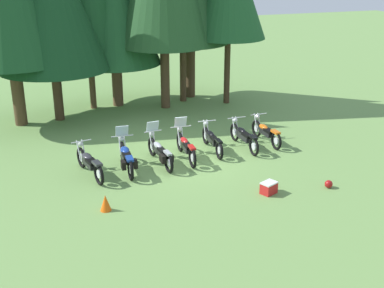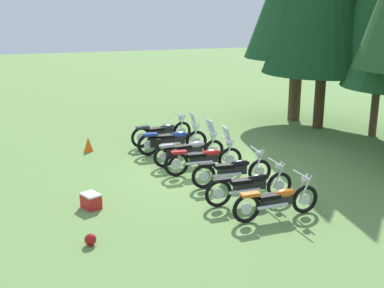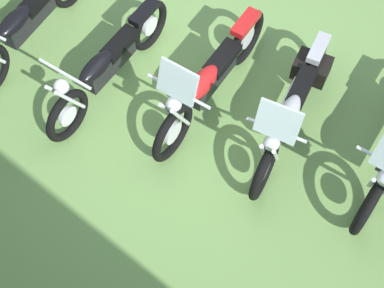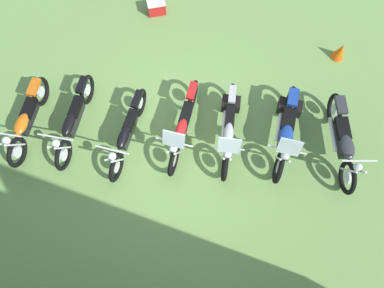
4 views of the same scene
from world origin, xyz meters
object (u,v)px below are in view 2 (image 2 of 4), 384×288
Objects in this scene: motorcycle_5 at (250,185)px; traffic_cone at (88,144)px; motorcycle_6 at (277,200)px; dropped_helmet at (90,240)px; motorcycle_3 at (205,158)px; picnic_cooler at (91,201)px; motorcycle_2 at (189,150)px; motorcycle_1 at (172,140)px; motorcycle_0 at (162,132)px; motorcycle_4 at (233,170)px.

traffic_cone is (-5.82, -3.24, -0.22)m from motorcycle_5.
dropped_helmet is at bearing 177.83° from motorcycle_6.
motorcycle_5 is at bearing 29.14° from traffic_cone.
motorcycle_3 reaches higher than picnic_cooler.
motorcycle_2 is 4.48m from motorcycle_6.
motorcycle_0 is at bearing 92.87° from motorcycle_1.
motorcycle_3 is at bearing 96.42° from motorcycle_6.
motorcycle_1 is 1.01× the size of motorcycle_2.
motorcycle_5 is 4.22m from dropped_helmet.
motorcycle_4 is (3.38, 0.73, -0.05)m from motorcycle_1.
motorcycle_6 is (2.28, 0.12, 0.00)m from motorcycle_4.
motorcycle_1 is 1.00× the size of motorcycle_3.
motorcycle_2 is 9.42× the size of dropped_helmet.
motorcycle_3 is at bearing 111.91° from motorcycle_4.
motorcycle_6 is (4.43, 0.68, -0.02)m from motorcycle_2.
motorcycle_0 is 1.23m from motorcycle_1.
motorcycle_2 is 0.99× the size of motorcycle_3.
motorcycle_1 is at bearing 65.25° from traffic_cone.
motorcycle_3 reaches higher than dropped_helmet.
motorcycle_1 reaches higher than traffic_cone.
motorcycle_3 is 4.93× the size of traffic_cone.
motorcycle_3 is 1.03× the size of motorcycle_4.
motorcycle_5 is (3.40, 0.49, -0.00)m from motorcycle_2.
motorcycle_3 reaches higher than motorcycle_6.
motorcycle_0 is 5.86m from picnic_cooler.
motorcycle_3 reaches higher than motorcycle_0.
motorcycle_0 is at bearing 153.49° from dropped_helmet.
motorcycle_1 is at bearing 105.61° from motorcycle_4.
motorcycle_5 is at bearing -85.99° from motorcycle_2.
motorcycle_3 is 4.50m from traffic_cone.
motorcycle_4 is 3.97× the size of picnic_cooler.
traffic_cone is at bearing 118.59° from motorcycle_5.
motorcycle_2 is 3.43m from motorcycle_5.
motorcycle_5 is at bearing -89.53° from motorcycle_4.
motorcycle_0 is 4.03× the size of picnic_cooler.
picnic_cooler is 1.20× the size of traffic_cone.
motorcycle_3 is 9.49× the size of dropped_helmet.
motorcycle_5 is (4.63, 0.66, -0.03)m from motorcycle_1.
motorcycle_5 is at bearing 104.04° from dropped_helmet.
motorcycle_2 reaches higher than motorcycle_6.
motorcycle_1 is 1.03× the size of motorcycle_4.
motorcycle_6 is (3.44, 0.51, -0.04)m from motorcycle_3.
motorcycle_1 is 9.48× the size of dropped_helmet.
motorcycle_4 is 5.65m from traffic_cone.
traffic_cone is at bearing 169.36° from motorcycle_0.
picnic_cooler is 1.97m from dropped_helmet.
motorcycle_2 reaches higher than traffic_cone.
motorcycle_3 is 2.43m from motorcycle_5.
motorcycle_0 is 3.46m from motorcycle_3.
motorcycle_1 is 4.10× the size of picnic_cooler.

